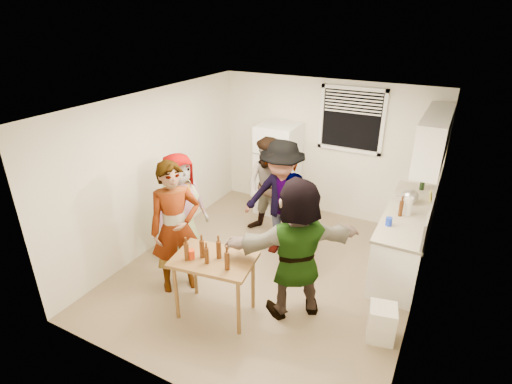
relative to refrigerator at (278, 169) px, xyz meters
The scene contains 23 objects.
room 2.20m from the refrigerator, 68.25° to the right, with size 4.00×4.50×2.50m, color #ECE6CD, non-canonical shape.
window 1.60m from the refrigerator, 15.38° to the left, with size 1.12×0.10×1.06m, color white, non-canonical shape.
refrigerator is the anchor object (origin of this frame).
counter_lower 2.59m from the refrigerator, 16.59° to the right, with size 0.60×2.20×0.86m, color white.
countertop 2.56m from the refrigerator, 16.59° to the right, with size 0.64×2.22×0.04m, color beige.
backsplash 2.84m from the refrigerator, 14.94° to the right, with size 0.03×2.20×0.36m, color #A29D94.
upper_cabinets 2.85m from the refrigerator, 11.61° to the right, with size 0.34×1.60×0.70m, color white.
kettle 2.44m from the refrigerator, 10.92° to the right, with size 0.27×0.22×0.22m, color silver, non-canonical shape.
paper_towel 2.58m from the refrigerator, 19.71° to the right, with size 0.12×0.12×0.26m, color white.
wine_bottle 2.50m from the refrigerator, ahead, with size 0.08×0.08×0.30m, color black.
beer_bottle_counter 2.54m from the refrigerator, 22.37° to the right, with size 0.06×0.06×0.22m, color #47230C.
blue_cup 2.62m from the refrigerator, 30.42° to the right, with size 0.09×0.09×0.12m, color blue.
picture_frame 2.68m from the refrigerator, ahead, with size 0.02×0.17×0.14m, color #F2E848.
trash_bin 3.56m from the refrigerator, 44.66° to the right, with size 0.30×0.30×0.45m, color white.
serving_table 3.16m from the refrigerator, 79.84° to the right, with size 0.98×0.65×0.83m, color brown, non-canonical shape.
beer_bottle_table 3.16m from the refrigerator, 80.48° to the right, with size 0.05×0.05×0.21m, color #47230C.
red_cup 3.14m from the refrigerator, 84.53° to the right, with size 0.09×0.09×0.12m, color red.
guest_grey 2.39m from the refrigerator, 105.79° to the right, with size 0.84×1.71×0.54m, color gray.
guest_stripe 2.91m from the refrigerator, 94.23° to the right, with size 0.68×1.86×0.45m, color #141933.
guest_back_left 1.26m from the refrigerator, 74.10° to the right, with size 0.84×1.72×0.65m, color brown.
guest_back_right 1.71m from the refrigerator, 63.15° to the right, with size 1.21×1.87×0.69m, color #444449.
guest_black 2.14m from the refrigerator, 58.61° to the right, with size 0.91×1.56×0.38m, color black.
guest_orange 2.98m from the refrigerator, 60.59° to the right, with size 1.71×1.85×0.55m, color #EC975D.
Camera 1 is at (2.12, -4.46, 3.56)m, focal length 28.00 mm.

